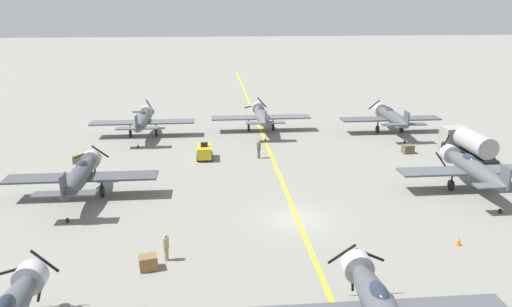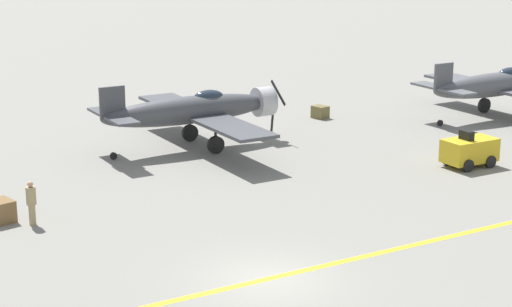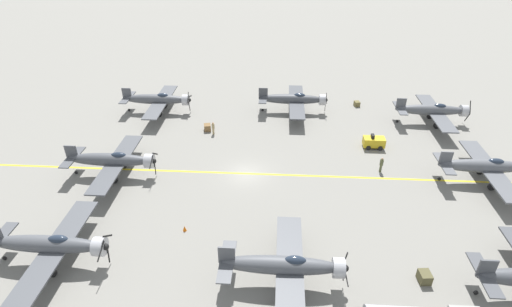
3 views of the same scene
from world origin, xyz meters
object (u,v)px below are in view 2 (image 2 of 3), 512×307
object	(u,v)px
tow_tractor	(469,150)
ground_crew_walking	(31,201)
supply_crate_mid_lane	(320,112)
supply_crate_by_tanker	(1,211)
airplane_mid_left	(196,110)
airplane_far_left	(500,85)

from	to	relation	value
tow_tractor	ground_crew_walking	world-z (taller)	tow_tractor
supply_crate_mid_lane	ground_crew_walking	bearing A→B (deg)	-63.24
ground_crew_walking	supply_crate_by_tanker	world-z (taller)	ground_crew_walking
airplane_mid_left	ground_crew_walking	size ratio (longest dim) A/B	6.83
airplane_far_left	ground_crew_walking	size ratio (longest dim) A/B	6.83
airplane_mid_left	supply_crate_by_tanker	bearing A→B (deg)	-45.79
airplane_mid_left	supply_crate_by_tanker	size ratio (longest dim) A/B	11.52
airplane_far_left	airplane_mid_left	world-z (taller)	same
ground_crew_walking	tow_tractor	bearing A→B (deg)	83.83
tow_tractor	supply_crate_by_tanker	bearing A→B (deg)	-98.52
airplane_far_left	tow_tractor	size ratio (longest dim) A/B	4.62
ground_crew_walking	supply_crate_mid_lane	xyz separation A→B (m)	(-10.25, 20.32, -0.59)
airplane_far_left	tow_tractor	xyz separation A→B (m)	(7.21, -9.21, -1.22)
tow_tractor	ground_crew_walking	bearing A→B (deg)	-96.17
supply_crate_by_tanker	supply_crate_mid_lane	size ratio (longest dim) A/B	1.17
tow_tractor	ground_crew_walking	xyz separation A→B (m)	(-2.21, -20.45, 0.17)
airplane_far_left	airplane_mid_left	bearing A→B (deg)	-107.10
ground_crew_walking	supply_crate_by_tanker	xyz separation A→B (m)	(-1.00, -0.96, -0.52)
ground_crew_walking	airplane_mid_left	bearing A→B (deg)	125.03
airplane_mid_left	supply_crate_by_tanker	world-z (taller)	airplane_mid_left
tow_tractor	supply_crate_mid_lane	distance (m)	12.47
tow_tractor	airplane_mid_left	bearing A→B (deg)	-134.94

